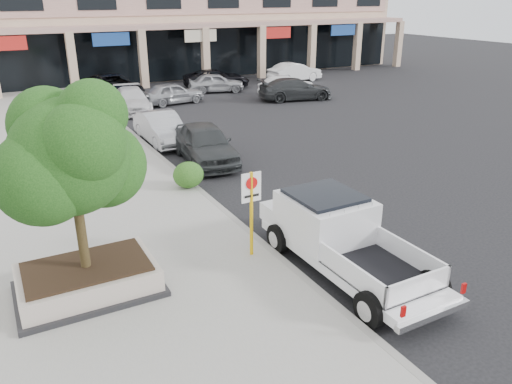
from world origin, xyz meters
The scene contains 19 objects.
ground centered at (0.00, 0.00, 0.00)m, with size 120.00×120.00×0.00m, color black.
sidewalk centered at (-5.50, 6.00, 0.07)m, with size 8.00×52.00×0.15m, color gray.
curb centered at (-1.55, 6.00, 0.07)m, with size 0.20×52.00×0.15m, color gray.
strip_mall centered at (8.00, 33.93, 4.75)m, with size 40.55×12.43×9.50m.
planter centered at (-6.27, 0.35, 0.48)m, with size 3.20×2.20×0.68m.
planter_tree centered at (-6.13, 0.51, 3.41)m, with size 2.90×2.55×4.00m.
no_parking_sign centered at (-2.13, 0.14, 1.63)m, with size 0.55×0.09×2.30m.
hedge centered at (-1.80, 5.56, 0.62)m, with size 1.10×0.99×0.94m, color #1A4A15.
pickup_truck centered at (-0.35, -1.65, 0.91)m, with size 2.13×5.76×1.81m, color white, non-canonical shape.
curb_car_a centered at (0.03, 8.35, 0.80)m, with size 1.90×4.72×1.61m, color #2D3032.
curb_car_b centered at (-0.64, 12.05, 0.72)m, with size 1.52×4.36×1.44m, color #9EA0A6.
curb_car_c centered at (-0.04, 19.46, 0.68)m, with size 1.90×4.69×1.36m, color silver.
curb_car_d centered at (-0.13, 23.77, 0.81)m, with size 2.69×5.84×1.62m, color black.
lot_car_a centered at (2.86, 20.39, 0.68)m, with size 1.61×4.01×1.37m, color #989A9F.
lot_car_b centered at (10.67, 19.28, 0.68)m, with size 1.43×4.11×1.35m, color silver.
lot_car_c centered at (10.48, 17.80, 0.71)m, with size 1.99×4.90×1.42m, color #292C2E.
lot_car_d centered at (7.68, 24.36, 0.69)m, with size 2.27×4.93×1.37m, color black.
lot_car_e centered at (6.97, 22.83, 0.68)m, with size 1.60×3.97×1.35m, color #A1A3A8.
lot_car_f centered at (14.48, 24.19, 0.74)m, with size 1.56×4.47×1.47m, color silver.
Camera 1 is at (-7.56, -10.20, 6.57)m, focal length 35.00 mm.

